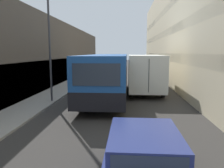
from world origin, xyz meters
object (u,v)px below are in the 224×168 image
(car_hatchback, at_px, (144,161))
(street_lamp, at_px, (48,10))
(box_truck, at_px, (144,71))
(panel_van, at_px, (105,70))
(bus, at_px, (107,75))

(car_hatchback, relative_size, street_lamp, 0.48)
(box_truck, xyz_separation_m, panel_van, (-3.94, 7.64, -0.48))
(car_hatchback, xyz_separation_m, panel_van, (-3.01, 20.54, 0.41))
(car_hatchback, distance_m, bus, 10.29)
(bus, xyz_separation_m, street_lamp, (-3.27, -1.82, 3.97))
(panel_van, distance_m, street_lamp, 13.19)
(car_hatchback, bearing_deg, bus, 99.85)
(bus, bearing_deg, car_hatchback, -80.15)
(bus, relative_size, panel_van, 2.35)
(box_truck, relative_size, panel_van, 1.81)
(bus, distance_m, box_truck, 3.88)
(car_hatchback, distance_m, box_truck, 12.97)
(car_hatchback, height_order, panel_van, panel_van)
(car_hatchback, height_order, street_lamp, street_lamp)
(bus, distance_m, street_lamp, 5.46)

